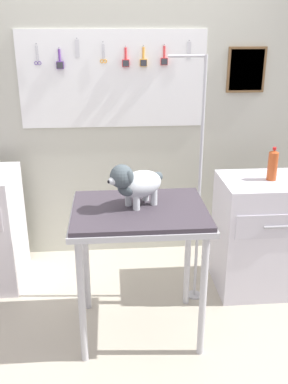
{
  "coord_description": "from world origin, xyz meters",
  "views": [
    {
      "loc": [
        -0.09,
        -2.31,
        1.96
      ],
      "look_at": [
        0.1,
        0.07,
        1.02
      ],
      "focal_mm": 40.46,
      "sensor_mm": 36.0,
      "label": 1
    }
  ],
  "objects": [
    {
      "name": "soda_bottle",
      "position": [
        1.07,
        0.57,
        1.01
      ],
      "size": [
        0.07,
        0.07,
        0.24
      ],
      "color": "#B74A20",
      "rests_on": "cabinet_right"
    },
    {
      "name": "grooming_table",
      "position": [
        0.08,
        0.11,
        0.8
      ],
      "size": [
        0.85,
        0.65,
        0.9
      ],
      "color": "#B7B7BC",
      "rests_on": "ground"
    },
    {
      "name": "cabinet_right",
      "position": [
        1.05,
        0.57,
        0.45
      ],
      "size": [
        0.68,
        0.54,
        0.9
      ],
      "color": "silver",
      "rests_on": "ground"
    },
    {
      "name": "grooming_arm",
      "position": [
        0.51,
        0.46,
        0.83
      ],
      "size": [
        0.3,
        0.11,
        1.78
      ],
      "color": "#B7B7BC",
      "rests_on": "ground"
    },
    {
      "name": "ground",
      "position": [
        0.0,
        0.0,
        -0.02
      ],
      "size": [
        4.4,
        4.0,
        0.04
      ],
      "primitive_type": "cube",
      "color": "#B2AA98"
    },
    {
      "name": "dog",
      "position": [
        0.05,
        0.14,
        1.06
      ],
      "size": [
        0.38,
        0.3,
        0.29
      ],
      "color": "silver",
      "rests_on": "grooming_table"
    },
    {
      "name": "rear_wall_panel",
      "position": [
        0.0,
        1.28,
        1.16
      ],
      "size": [
        4.0,
        0.11,
        2.3
      ],
      "color": "#B5B5A5",
      "rests_on": "ground"
    }
  ]
}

